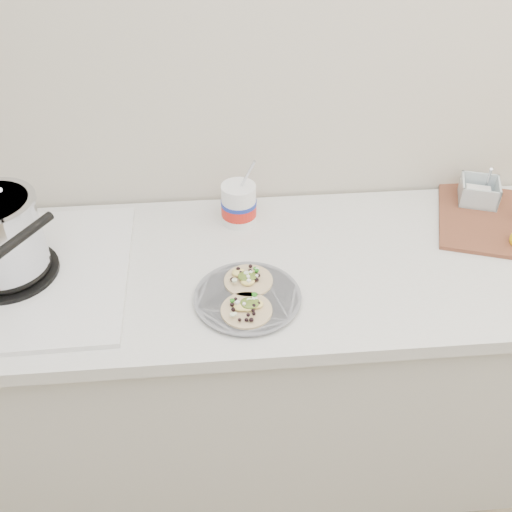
{
  "coord_description": "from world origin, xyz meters",
  "views": [
    {
      "loc": [
        -0.22,
        0.23,
        1.89
      ],
      "look_at": [
        -0.12,
        1.37,
        0.96
      ],
      "focal_mm": 40.0,
      "sensor_mm": 36.0,
      "label": 1
    }
  ],
  "objects": [
    {
      "name": "tub",
      "position": [
        -0.15,
        1.62,
        0.97
      ],
      "size": [
        0.1,
        0.1,
        0.23
      ],
      "rotation": [
        0.0,
        0.0,
        0.37
      ],
      "color": "white",
      "rests_on": "counter"
    },
    {
      "name": "counter",
      "position": [
        0.0,
        1.43,
        0.45
      ],
      "size": [
        2.44,
        0.66,
        0.9
      ],
      "color": "silver",
      "rests_on": "ground"
    },
    {
      "name": "taco_plate",
      "position": [
        -0.15,
        1.27,
        0.92
      ],
      "size": [
        0.27,
        0.27,
        0.04
      ],
      "rotation": [
        0.0,
        0.0,
        -0.38
      ],
      "color": "slate",
      "rests_on": "counter"
    },
    {
      "name": "stove",
      "position": [
        -0.76,
        1.41,
        0.99
      ],
      "size": [
        0.61,
        0.57,
        0.29
      ],
      "rotation": [
        0.0,
        0.0,
        0.02
      ],
      "color": "silver",
      "rests_on": "counter"
    }
  ]
}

